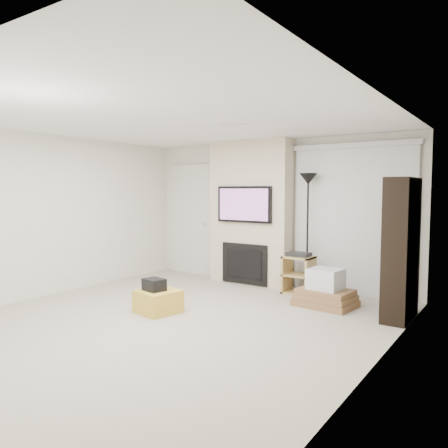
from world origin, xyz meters
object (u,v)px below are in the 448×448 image
Objects in this scene: av_stand at (299,272)px; bookshelf at (401,249)px; ottoman at (158,301)px; floor_lamp at (308,199)px; box_stack at (325,292)px.

av_stand is 1.82m from bookshelf.
bookshelf is at bearing -17.73° from av_stand.
ottoman is 0.76× the size of av_stand.
bookshelf is at bearing -24.94° from floor_lamp.
floor_lamp reaches higher than bookshelf.
ottoman is at bearing -118.11° from av_stand.
av_stand reaches higher than ottoman.
box_stack is at bearing -36.85° from av_stand.
ottoman is 2.35m from box_stack.
floor_lamp is 1.06× the size of bookshelf.
floor_lamp is (1.15, 2.28, 1.36)m from ottoman.
box_stack is 1.23m from bookshelf.
floor_lamp is at bearing 155.06° from bookshelf.
box_stack is at bearing -49.68° from floor_lamp.
box_stack is at bearing 177.17° from bookshelf.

